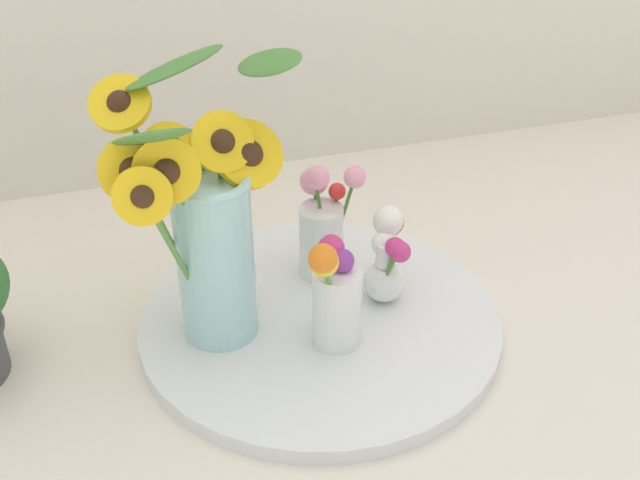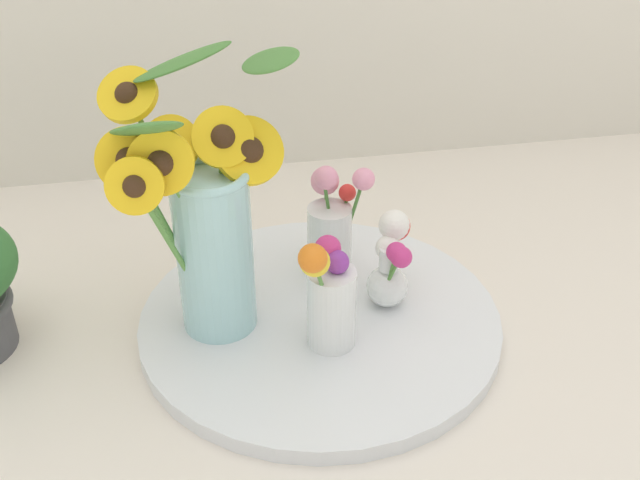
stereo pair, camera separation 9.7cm
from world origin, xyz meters
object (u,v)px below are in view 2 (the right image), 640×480
vase_small_back (333,226)px  vase_small_center (329,295)px  serving_tray (320,320)px  vase_bulb_right (391,259)px  mason_jar_sunflowers (206,217)px

vase_small_back → vase_small_center: bearing=-103.3°
serving_tray → vase_small_back: size_ratio=2.80×
vase_small_center → vase_bulb_right: 0.13m
mason_jar_sunflowers → vase_small_center: mason_jar_sunflowers is taller
serving_tray → vase_bulb_right: (0.10, 0.01, 0.08)m
serving_tray → vase_small_center: size_ratio=2.81×
serving_tray → vase_bulb_right: 0.13m
serving_tray → mason_jar_sunflowers: 0.23m
vase_small_center → vase_small_back: bearing=76.7°
vase_bulb_right → serving_tray: bearing=-171.7°
vase_small_back → mason_jar_sunflowers: bearing=-153.6°
mason_jar_sunflowers → vase_small_back: (0.18, 0.09, -0.09)m
serving_tray → vase_small_center: vase_small_center is taller
serving_tray → vase_small_back: vase_small_back is taller
vase_small_center → vase_small_back: (0.04, 0.16, -0.00)m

